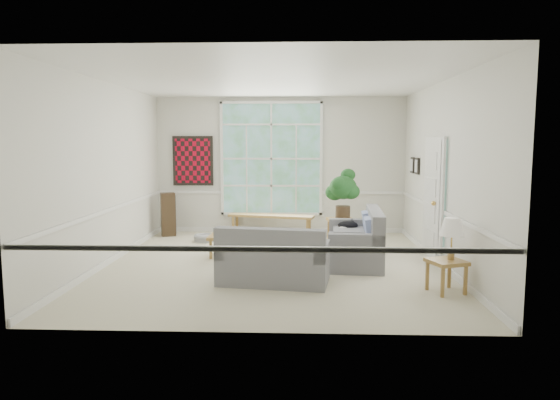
{
  "coord_description": "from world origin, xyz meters",
  "views": [
    {
      "loc": [
        0.42,
        -8.08,
        2.01
      ],
      "look_at": [
        0.1,
        0.2,
        1.05
      ],
      "focal_mm": 32.0,
      "sensor_mm": 36.0,
      "label": 1
    }
  ],
  "objects_px": {
    "loveseat_right": "(354,236)",
    "loveseat_front": "(274,254)",
    "coffee_table": "(238,246)",
    "end_table": "(341,231)",
    "side_table": "(446,276)"
  },
  "relations": [
    {
      "from": "loveseat_right",
      "to": "loveseat_front",
      "type": "distance_m",
      "value": 1.78
    },
    {
      "from": "loveseat_right",
      "to": "end_table",
      "type": "height_order",
      "value": "loveseat_right"
    },
    {
      "from": "loveseat_front",
      "to": "end_table",
      "type": "bearing_deg",
      "value": 74.78
    },
    {
      "from": "coffee_table",
      "to": "loveseat_front",
      "type": "bearing_deg",
      "value": -63.17
    },
    {
      "from": "loveseat_right",
      "to": "side_table",
      "type": "relative_size",
      "value": 3.73
    },
    {
      "from": "loveseat_right",
      "to": "loveseat_front",
      "type": "height_order",
      "value": "loveseat_right"
    },
    {
      "from": "loveseat_front",
      "to": "loveseat_right",
      "type": "bearing_deg",
      "value": 51.58
    },
    {
      "from": "end_table",
      "to": "side_table",
      "type": "xyz_separation_m",
      "value": [
        1.15,
        -3.19,
        -0.03
      ]
    },
    {
      "from": "loveseat_front",
      "to": "side_table",
      "type": "xyz_separation_m",
      "value": [
        2.34,
        -0.4,
        -0.2
      ]
    },
    {
      "from": "loveseat_right",
      "to": "coffee_table",
      "type": "height_order",
      "value": "loveseat_right"
    },
    {
      "from": "side_table",
      "to": "loveseat_right",
      "type": "bearing_deg",
      "value": 122.79
    },
    {
      "from": "loveseat_front",
      "to": "side_table",
      "type": "relative_size",
      "value": 3.46
    },
    {
      "from": "loveseat_front",
      "to": "end_table",
      "type": "distance_m",
      "value": 3.04
    },
    {
      "from": "coffee_table",
      "to": "side_table",
      "type": "bearing_deg",
      "value": -30.44
    },
    {
      "from": "coffee_table",
      "to": "end_table",
      "type": "bearing_deg",
      "value": 34.76
    }
  ]
}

